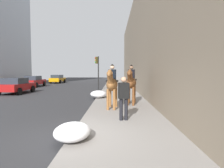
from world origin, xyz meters
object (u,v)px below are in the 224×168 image
Objects in this scene: mounted_horse_far at (131,82)px; traffic_light_near_curb at (97,68)px; car_near_lane at (58,79)px; car_far_lane at (34,81)px; car_mid_lane at (16,85)px; pedestrian_greeting at (124,95)px; mounted_horse_near at (112,84)px.

traffic_light_near_curb is at bearing -153.64° from mounted_horse_far.
car_near_lane and car_far_lane have the same top height.
mounted_horse_far is 24.99m from car_near_lane.
car_near_lane is 1.02× the size of car_mid_lane.
mounted_horse_far is 0.64× the size of traffic_light_near_curb.
mounted_horse_far is 1.36× the size of pedestrian_greeting.
mounted_horse_near is at bearing -128.35° from car_mid_lane.
pedestrian_greeting is at bearing -156.75° from car_near_lane.
traffic_light_near_curb is (2.77, -7.23, 1.68)m from car_mid_lane.
car_near_lane is (23.79, 9.74, -0.63)m from mounted_horse_near.
car_mid_lane is (10.18, 9.37, -0.35)m from pedestrian_greeting.
car_far_lane is (14.41, 11.59, -0.66)m from mounted_horse_far.
traffic_light_near_curb reaches higher than mounted_horse_far.
car_near_lane is at bearing 11.27° from pedestrian_greeting.
mounted_horse_near is at bearing -30.60° from mounted_horse_far.
mounted_horse_near reaches higher than car_mid_lane.
car_near_lane is at bearing 5.90° from car_mid_lane.
pedestrian_greeting is at bearing 0.76° from mounted_horse_far.
mounted_horse_near is at bearing -145.96° from car_far_lane.
mounted_horse_far is at bearing -152.41° from car_near_lane.
car_mid_lane is at bearing -113.22° from mounted_horse_far.
pedestrian_greeting is 0.41× the size of car_near_lane.
car_near_lane is at bearing -5.15° from car_far_lane.
pedestrian_greeting is at bearing -148.48° from car_far_lane.
mounted_horse_near is 1.67m from mounted_horse_far.
car_far_lane is at bearing 21.22° from pedestrian_greeting.
mounted_horse_near is 0.57× the size of car_mid_lane.
car_mid_lane is at bearing -125.16° from mounted_horse_near.
pedestrian_greeting is 13.20m from traffic_light_near_curb.
car_far_lane is at bearing -140.17° from mounted_horse_near.
car_far_lane is at bearing 59.84° from traffic_light_near_curb.
pedestrian_greeting reaches higher than car_far_lane.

